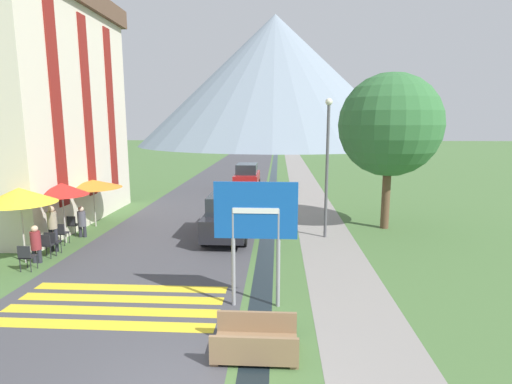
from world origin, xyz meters
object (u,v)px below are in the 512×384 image
cafe_chair_middle (61,232)px  person_seated_near (82,220)px  cafe_umbrella_front_yellow (19,196)px  streetlamp (327,157)px  cafe_chair_near_right (52,241)px  cafe_umbrella_middle_red (62,189)px  cafe_chair_near_left (46,244)px  cafe_chair_nearest (26,256)px  person_standing_terrace (52,225)px  cafe_chair_far_left (72,224)px  parked_car_far (247,177)px  person_seated_far (36,242)px  tree_by_path (390,125)px  road_sign (256,223)px  footbridge (255,343)px  hotel_building (34,98)px  cafe_umbrella_rear_orange (93,184)px  parked_car_near (228,215)px

cafe_chair_middle → person_seated_near: bearing=96.1°
cafe_umbrella_front_yellow → streetlamp: 10.98m
cafe_chair_near_right → cafe_umbrella_middle_red: 2.20m
cafe_umbrella_middle_red → cafe_chair_near_right: bearing=-77.9°
cafe_chair_near_right → cafe_umbrella_middle_red: bearing=82.5°
cafe_chair_near_left → cafe_chair_nearest: size_ratio=1.00×
cafe_umbrella_middle_red → person_standing_terrace: bearing=-82.9°
cafe_chair_far_left → cafe_chair_middle: (0.21, -1.24, 0.00)m
cafe_chair_near_left → person_seated_near: size_ratio=0.66×
cafe_chair_near_right → streetlamp: size_ratio=0.15×
person_seated_near → cafe_umbrella_front_yellow: bearing=-97.8°
parked_car_far → cafe_chair_middle: 14.59m
cafe_chair_nearest → cafe_chair_middle: same height
person_seated_far → cafe_chair_nearest: bearing=-78.7°
person_seated_near → tree_by_path: bearing=9.6°
road_sign → cafe_umbrella_middle_red: bearing=146.9°
footbridge → cafe_umbrella_middle_red: size_ratio=0.72×
cafe_umbrella_front_yellow → tree_by_path: size_ratio=0.38×
footbridge → streetlamp: size_ratio=0.31×
cafe_chair_far_left → cafe_chair_near_right: same height
cafe_chair_near_left → streetlamp: bearing=26.1°
hotel_building → cafe_umbrella_rear_orange: hotel_building is taller
hotel_building → streetlamp: 13.31m
parked_car_far → person_seated_far: bearing=-111.0°
cafe_chair_nearest → cafe_umbrella_rear_orange: bearing=110.6°
cafe_umbrella_front_yellow → footbridge: bearing=-31.5°
cafe_chair_near_left → cafe_chair_middle: (-0.30, 1.45, 0.00)m
person_seated_far → parked_car_near: bearing=30.2°
cafe_umbrella_rear_orange → person_seated_near: size_ratio=1.94×
cafe_umbrella_front_yellow → person_seated_far: 1.62m
streetlamp → cafe_umbrella_middle_red: bearing=-172.4°
parked_car_near → cafe_chair_near_right: 6.50m
cafe_chair_middle → cafe_umbrella_middle_red: bearing=108.9°
parked_car_far → cafe_umbrella_middle_red: cafe_umbrella_middle_red is taller
cafe_chair_middle → cafe_umbrella_rear_orange: size_ratio=0.34×
footbridge → person_standing_terrace: 9.84m
cafe_chair_middle → streetlamp: streetlamp is taller
road_sign → person_seated_far: bearing=159.7°
cafe_chair_middle → parked_car_near: bearing=34.1°
hotel_building → person_seated_near: 6.35m
cafe_chair_near_left → person_seated_far: bearing=-88.4°
cafe_chair_middle → cafe_umbrella_rear_orange: bearing=109.5°
road_sign → person_standing_terrace: (-7.56, 3.96, -1.21)m
hotel_building → person_seated_far: bearing=-61.2°
cafe_chair_middle → person_seated_near: person_seated_near is taller
parked_car_near → cafe_umbrella_rear_orange: bearing=168.4°
cafe_umbrella_front_yellow → cafe_umbrella_rear_orange: size_ratio=1.02×
cafe_chair_far_left → cafe_umbrella_front_yellow: bearing=-104.3°
cafe_chair_middle → cafe_umbrella_rear_orange: (0.03, 2.82, 1.43)m
cafe_chair_near_right → cafe_chair_near_left: bearing=-114.6°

